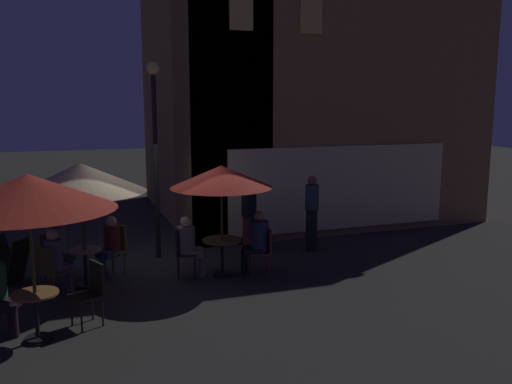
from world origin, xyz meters
TOP-DOWN VIEW (x-y plane):
  - ground_plane at (0.00, 0.00)m, footprint 60.00×60.00m
  - cafe_building at (3.85, 3.84)m, footprint 8.56×7.57m
  - street_lamp_near_corner at (0.23, 1.15)m, footprint 0.28×0.28m
  - menu_sandwich_board at (-2.68, 0.41)m, footprint 0.83×0.81m
  - cafe_table_0 at (-1.35, -0.31)m, footprint 0.60×0.60m
  - cafe_table_1 at (-2.09, -2.44)m, footprint 0.64×0.64m
  - cafe_table_2 at (1.21, -0.51)m, footprint 0.78×0.78m
  - patio_umbrella_0 at (-1.35, -0.31)m, footprint 2.32×2.32m
  - patio_umbrella_1 at (-2.09, -2.44)m, footprint 2.39×2.39m
  - patio_umbrella_2 at (1.21, -0.51)m, footprint 1.97×1.97m
  - cafe_chair_0 at (-1.94, -0.81)m, footprint 0.61×0.61m
  - cafe_chair_1 at (-0.75, 0.26)m, footprint 0.55×0.55m
  - cafe_chair_2 at (-1.90, 0.31)m, footprint 0.61×0.61m
  - cafe_chair_3 at (-1.31, -2.10)m, footprint 0.56×0.56m
  - cafe_chair_5 at (0.43, -0.34)m, footprint 0.47×0.47m
  - cafe_chair_6 at (2.02, -0.69)m, footprint 0.52×0.52m
  - patron_seated_0 at (-1.82, -0.71)m, footprint 0.49×0.47m
  - patron_seated_1 at (-0.86, 0.15)m, footprint 0.50×0.49m
  - patron_seated_2 at (-1.80, 0.21)m, footprint 0.52×0.53m
  - patron_seated_4 at (0.58, -0.38)m, footprint 0.54×0.41m
  - patron_seated_5 at (1.88, -0.66)m, footprint 0.55×0.44m
  - patron_standing_6 at (2.23, 0.86)m, footprint 0.34×0.34m
  - patron_standing_7 at (3.64, 0.55)m, footprint 0.31×0.31m

SIDE VIEW (x-z plane):
  - ground_plane at x=0.00m, z-range 0.00..0.00m
  - menu_sandwich_board at x=-2.68m, z-range 0.01..0.88m
  - cafe_table_0 at x=-1.35m, z-range 0.11..0.83m
  - cafe_table_1 at x=-2.09m, z-range 0.13..0.85m
  - cafe_chair_6 at x=2.02m, z-range 0.09..1.01m
  - cafe_table_2 at x=1.21m, z-range 0.18..0.92m
  - cafe_chair_2 at x=-1.90m, z-range 0.11..1.03m
  - cafe_chair_3 at x=-1.31m, z-range 0.09..1.07m
  - cafe_chair_0 at x=-1.94m, z-range 0.10..1.07m
  - cafe_chair_5 at x=0.43m, z-range 0.09..1.09m
  - cafe_chair_1 at x=-0.75m, z-range 0.10..1.09m
  - patron_seated_1 at x=-0.86m, z-range 0.08..1.28m
  - patron_seated_4 at x=0.58m, z-range 0.08..1.29m
  - patron_seated_0 at x=-1.82m, z-range 0.07..1.31m
  - patron_seated_2 at x=-1.80m, z-range 0.08..1.32m
  - patron_seated_5 at x=1.88m, z-range 0.09..1.37m
  - patron_standing_6 at x=2.23m, z-range 0.01..1.69m
  - patron_standing_7 at x=3.64m, z-range 0.02..1.76m
  - patio_umbrella_2 at x=1.21m, z-range 0.87..3.05m
  - patio_umbrella_0 at x=-1.35m, z-range 0.88..3.19m
  - patio_umbrella_1 at x=-2.09m, z-range 0.95..3.37m
  - street_lamp_near_corner at x=0.23m, z-range 0.64..4.86m
  - cafe_building at x=3.85m, z-range -0.01..7.35m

